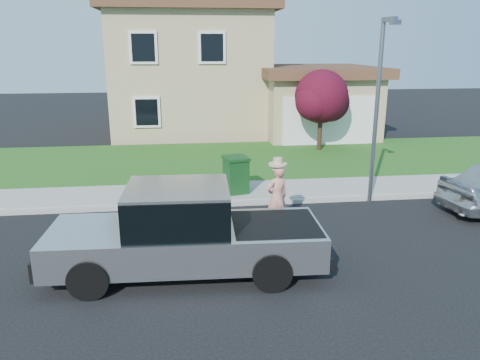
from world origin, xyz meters
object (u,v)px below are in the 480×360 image
object	(u,v)px
woman	(277,197)
ornamental_tree	(322,99)
trash_bin	(236,174)
pickup_truck	(185,233)
street_lamp	(378,102)

from	to	relation	value
woman	ornamental_tree	bearing A→B (deg)	-137.26
trash_bin	pickup_truck	bearing A→B (deg)	-121.36
ornamental_tree	trash_bin	size ratio (longest dim) A/B	3.10
pickup_truck	woman	bearing A→B (deg)	43.47
woman	pickup_truck	bearing A→B (deg)	16.97
pickup_truck	ornamental_tree	xyz separation A→B (m)	(6.23, 11.17, 1.51)
woman	street_lamp	distance (m)	4.43
ornamental_tree	street_lamp	world-z (taller)	street_lamp
ornamental_tree	trash_bin	world-z (taller)	ornamental_tree
trash_bin	street_lamp	bearing A→B (deg)	-28.11
street_lamp	trash_bin	bearing A→B (deg)	154.28
ornamental_tree	street_lamp	distance (m)	7.22
woman	street_lamp	xyz separation A→B (m)	(3.36, 1.89, 2.18)
pickup_truck	ornamental_tree	world-z (taller)	ornamental_tree
pickup_truck	woman	xyz separation A→B (m)	(2.40, 2.11, 0.03)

